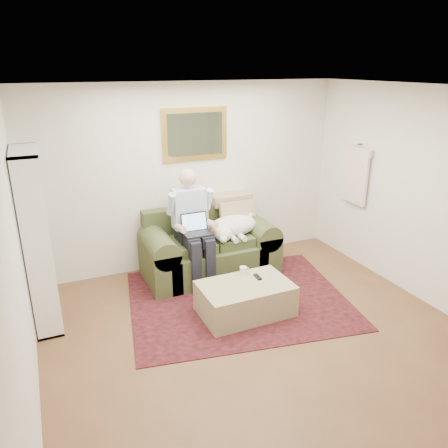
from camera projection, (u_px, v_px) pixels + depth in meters
room_shell at (263, 225)px, 4.35m from camera, size 4.51×5.00×2.61m
rug at (238, 299)px, 5.53m from camera, size 3.00×2.56×0.01m
sofa at (209, 252)px, 6.14m from camera, size 1.83×0.93×1.10m
seated_man at (194, 229)px, 5.74m from camera, size 0.60×0.86×1.54m
laptop at (196, 228)px, 5.66m from camera, size 0.35×0.28×0.26m
sleeping_dog at (233, 226)px, 6.05m from camera, size 0.75×0.47×0.28m
ottoman at (245, 299)px, 5.16m from camera, size 1.07×0.69×0.39m
coffee_mug at (243, 271)px, 5.32m from camera, size 0.08×0.08×0.10m
tv_remote at (258, 277)px, 5.25m from camera, size 0.06×0.15×0.02m
bookshelf at (37, 241)px, 4.73m from camera, size 0.28×0.80×2.00m
wall_mirror at (195, 134)px, 6.00m from camera, size 0.94×0.04×0.72m
hanging_shirt at (356, 172)px, 6.24m from camera, size 0.06×0.52×0.90m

